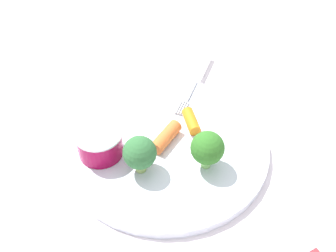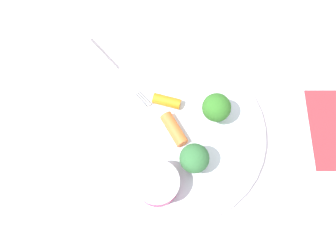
{
  "view_description": "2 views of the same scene",
  "coord_description": "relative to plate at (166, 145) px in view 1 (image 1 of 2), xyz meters",
  "views": [
    {
      "loc": [
        0.23,
        0.26,
        0.38
      ],
      "look_at": [
        -0.02,
        -0.01,
        0.02
      ],
      "focal_mm": 41.57,
      "sensor_mm": 36.0,
      "label": 1
    },
    {
      "loc": [
        0.16,
        -0.05,
        0.49
      ],
      "look_at": [
        -0.0,
        -0.01,
        0.03
      ],
      "focal_mm": 37.72,
      "sensor_mm": 36.0,
      "label": 2
    }
  ],
  "objects": [
    {
      "name": "ground_plane",
      "position": [
        0.0,
        0.0,
        -0.01
      ],
      "size": [
        2.4,
        2.4,
        0.0
      ],
      "primitive_type": "plane",
      "color": "white"
    },
    {
      "name": "plate",
      "position": [
        0.0,
        0.0,
        0.0
      ],
      "size": [
        0.27,
        0.27,
        0.01
      ],
      "primitive_type": "cylinder",
      "color": "white",
      "rests_on": "ground_plane"
    },
    {
      "name": "sauce_cup",
      "position": [
        0.07,
        -0.04,
        0.02
      ],
      "size": [
        0.06,
        0.06,
        0.04
      ],
      "color": "maroon",
      "rests_on": "plate"
    },
    {
      "name": "broccoli_floret_0",
      "position": [
        -0.01,
        0.06,
        0.04
      ],
      "size": [
        0.04,
        0.04,
        0.05
      ],
      "color": "#85C666",
      "rests_on": "plate"
    },
    {
      "name": "broccoli_floret_1",
      "position": [
        0.05,
        0.01,
        0.04
      ],
      "size": [
        0.04,
        0.04,
        0.05
      ],
      "color": "#93B15C",
      "rests_on": "plate"
    },
    {
      "name": "carrot_stick_0",
      "position": [
        -0.05,
        -0.0,
        0.01
      ],
      "size": [
        0.03,
        0.04,
        0.02
      ],
      "primitive_type": "cylinder",
      "rotation": [
        1.57,
        0.0,
        5.78
      ],
      "color": "orange",
      "rests_on": "plate"
    },
    {
      "name": "carrot_stick_1",
      "position": [
        -0.0,
        0.0,
        0.01
      ],
      "size": [
        0.05,
        0.03,
        0.02
      ],
      "primitive_type": "cylinder",
      "rotation": [
        1.57,
        0.0,
        4.99
      ],
      "color": "orange",
      "rests_on": "plate"
    },
    {
      "name": "fork",
      "position": [
        -0.12,
        -0.06,
        0.01
      ],
      "size": [
        0.15,
        0.09,
        0.0
      ],
      "color": "#B2B2B7",
      "rests_on": "plate"
    }
  ]
}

